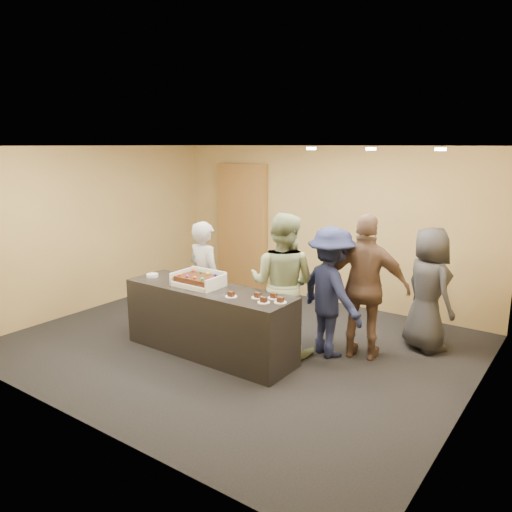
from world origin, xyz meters
name	(u,v)px	position (x,y,z in m)	size (l,w,h in m)	color
room	(238,249)	(0.00, 0.00, 1.35)	(6.04, 6.00, 2.70)	black
serving_counter	(209,321)	(-0.13, -0.46, 0.45)	(2.40, 0.70, 0.90)	black
storage_cabinet	(242,226)	(-1.74, 2.41, 1.18)	(1.08, 0.15, 2.37)	brown
cake_box	(199,282)	(-0.31, -0.44, 0.94)	(0.63, 0.44, 0.19)	white
sheet_cake	(198,279)	(-0.31, -0.46, 1.00)	(0.54, 0.37, 0.11)	#35180C
plate_stack	(152,275)	(-1.15, -0.49, 0.92)	(0.16, 0.16, 0.04)	white
slice_a	(231,295)	(0.34, -0.59, 0.92)	(0.15, 0.15, 0.07)	white
slice_b	(257,296)	(0.63, -0.44, 0.92)	(0.15, 0.15, 0.07)	white
slice_c	(264,301)	(0.80, -0.55, 0.92)	(0.15, 0.15, 0.07)	white
slice_d	(274,297)	(0.80, -0.34, 0.92)	(0.15, 0.15, 0.07)	white
slice_e	(280,301)	(0.96, -0.43, 0.92)	(0.15, 0.15, 0.07)	white
person_server_grey	(205,280)	(-0.59, -0.01, 0.84)	(0.61, 0.40, 1.68)	#9E9EA3
person_sage_man	(282,284)	(0.61, 0.15, 0.94)	(0.91, 0.71, 1.87)	gray
person_navy_man	(331,292)	(1.18, 0.43, 0.86)	(1.10, 0.64, 1.71)	#171C3E
person_brown_extra	(366,287)	(1.58, 0.61, 0.94)	(1.10, 0.46, 1.89)	brown
person_dark_suit	(428,289)	(2.15, 1.36, 0.84)	(0.82, 0.53, 1.67)	#292A2E
ceiling_spotlights	(371,149)	(1.60, 0.50, 2.67)	(1.72, 0.12, 0.03)	#FFEAC6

